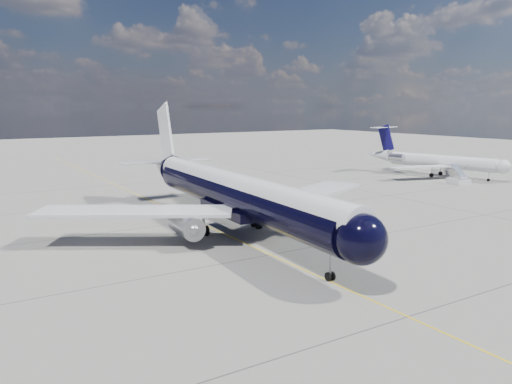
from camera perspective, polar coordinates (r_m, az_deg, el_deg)
ground at (r=60.06m, az=-8.94°, el=-2.37°), size 320.00×320.00×0.00m
taxiway_centerline at (r=55.59m, az=-6.92°, el=-3.30°), size 0.16×160.00×0.01m
main_airliner at (r=49.88m, az=-2.88°, el=0.00°), size 37.13×45.25×13.07m
regional_jet at (r=96.32m, az=19.49°, el=3.46°), size 22.84×26.64×9.09m
boarding_stair at (r=87.73m, az=22.13°, el=1.26°), size 3.09×3.55×3.38m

